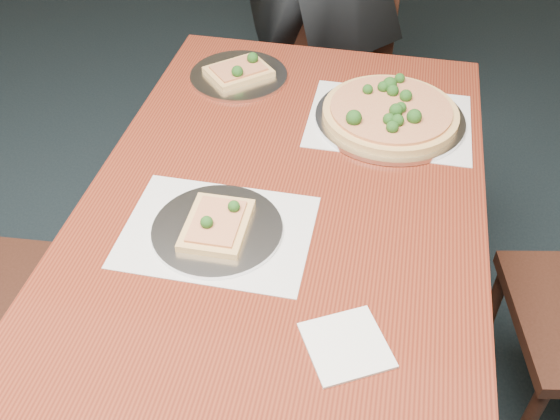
% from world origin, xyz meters
% --- Properties ---
extents(dining_table, '(0.90, 1.50, 0.75)m').
position_xyz_m(dining_table, '(0.22, 0.76, 0.66)').
color(dining_table, '#581D11').
rests_on(dining_table, ground).
extents(chair_far, '(0.44, 0.44, 0.91)m').
position_xyz_m(chair_far, '(0.20, 1.87, 0.52)').
color(chair_far, black).
rests_on(chair_far, ground).
extents(placemat_main, '(0.42, 0.32, 0.00)m').
position_xyz_m(placemat_main, '(0.43, 1.16, 0.75)').
color(placemat_main, white).
rests_on(placemat_main, dining_table).
extents(placemat_near, '(0.40, 0.30, 0.00)m').
position_xyz_m(placemat_near, '(0.10, 0.67, 0.75)').
color(placemat_near, white).
rests_on(placemat_near, dining_table).
extents(pizza_pan, '(0.39, 0.39, 0.07)m').
position_xyz_m(pizza_pan, '(0.43, 1.16, 0.77)').
color(pizza_pan, silver).
rests_on(pizza_pan, dining_table).
extents(slice_plate_near, '(0.28, 0.28, 0.05)m').
position_xyz_m(slice_plate_near, '(0.10, 0.67, 0.76)').
color(slice_plate_near, silver).
rests_on(slice_plate_near, dining_table).
extents(slice_plate_far, '(0.28, 0.28, 0.06)m').
position_xyz_m(slice_plate_far, '(-0.01, 1.29, 0.76)').
color(slice_plate_far, silver).
rests_on(slice_plate_far, dining_table).
extents(napkin, '(0.19, 0.19, 0.01)m').
position_xyz_m(napkin, '(0.41, 0.43, 0.75)').
color(napkin, white).
rests_on(napkin, dining_table).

